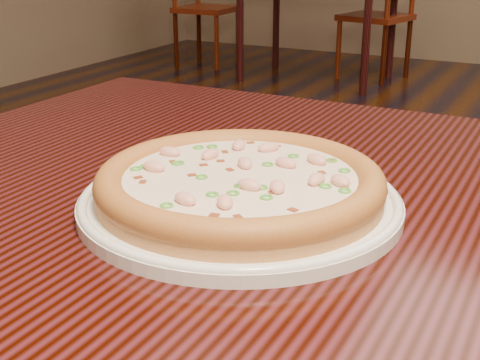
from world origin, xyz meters
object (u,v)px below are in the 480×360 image
at_px(chair_a, 201,8).
at_px(chair_b, 383,17).
at_px(hero_table, 369,304).
at_px(pizza, 240,183).
at_px(plate, 240,201).

height_order(chair_a, chair_b, same).
bearing_deg(chair_b, hero_table, -74.24).
bearing_deg(chair_a, pizza, -58.81).
distance_m(pizza, chair_b, 4.31).
xyz_separation_m(plate, pizza, (0.00, 0.00, 0.02)).
xyz_separation_m(plate, chair_a, (-2.47, 4.08, -0.32)).
xyz_separation_m(hero_table, chair_a, (-2.59, 4.03, -0.21)).
relative_size(hero_table, chair_a, 1.26).
height_order(plate, chair_a, chair_a).
xyz_separation_m(chair_a, chair_b, (1.43, 0.08, 0.00)).
height_order(hero_table, chair_a, chair_a).
relative_size(pizza, chair_b, 0.29).
distance_m(plate, chair_a, 4.78).
xyz_separation_m(pizza, chair_a, (-2.47, 4.08, -0.34)).
bearing_deg(chair_a, hero_table, -57.28).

